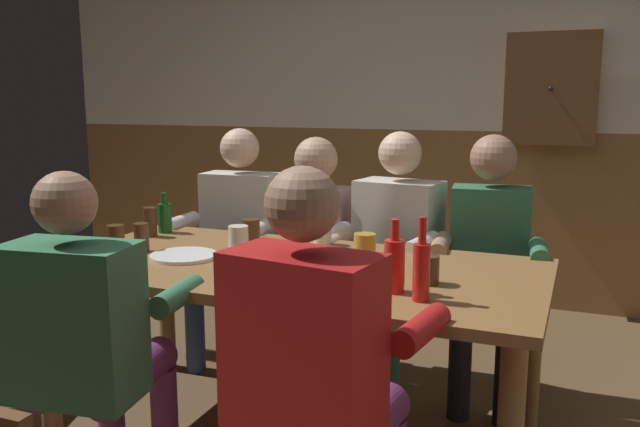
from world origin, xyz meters
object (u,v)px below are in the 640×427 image
(person_0, at_px, (236,233))
(bottle_0, at_px, (421,269))
(pint_glass_3, at_px, (142,237))
(wall_dart_cabinet, at_px, (551,89))
(dining_table, at_px, (292,286))
(pint_glass_6, at_px, (239,246))
(pint_glass_0, at_px, (428,270))
(plate_0, at_px, (184,256))
(person_5, at_px, (315,362))
(person_2, at_px, (393,246))
(plate_1, at_px, (319,291))
(pint_glass_2, at_px, (116,242))
(bottle_1, at_px, (394,264))
(pint_glass_7, at_px, (251,235))
(bottle_2, at_px, (165,217))
(person_4, at_px, (88,331))
(pint_glass_1, at_px, (302,238))
(person_1, at_px, (310,242))
(pint_glass_5, at_px, (322,231))
(pint_glass_4, at_px, (365,253))
(table_candle, at_px, (329,263))
(person_3, at_px, (489,257))

(person_0, relative_size, bottle_0, 4.47)
(pint_glass_3, xyz_separation_m, wall_dart_cabinet, (1.51, 2.18, 0.65))
(dining_table, bearing_deg, pint_glass_6, -152.24)
(pint_glass_0, bearing_deg, bottle_0, -83.51)
(plate_0, bearing_deg, person_5, -36.75)
(person_2, distance_m, bottle_0, 1.09)
(plate_1, distance_m, pint_glass_2, 0.96)
(bottle_0, bearing_deg, person_5, -113.04)
(bottle_1, relative_size, pint_glass_7, 1.84)
(bottle_2, xyz_separation_m, wall_dart_cabinet, (1.66, 1.80, 0.63))
(pint_glass_6, bearing_deg, person_4, -109.67)
(pint_glass_6, bearing_deg, plate_1, -27.95)
(bottle_0, xyz_separation_m, pint_glass_1, (-0.64, 0.48, -0.05))
(person_1, bearing_deg, wall_dart_cabinet, -126.74)
(plate_0, bearing_deg, bottle_2, 133.13)
(pint_glass_5, xyz_separation_m, pint_glass_6, (-0.17, -0.46, 0.02))
(bottle_1, bearing_deg, wall_dart_cabinet, 81.69)
(pint_glass_7, bearing_deg, pint_glass_5, 41.88)
(person_0, relative_size, person_1, 1.03)
(person_4, bearing_deg, pint_glass_5, 61.80)
(person_1, xyz_separation_m, bottle_0, (0.81, -0.99, 0.19))
(plate_0, height_order, wall_dart_cabinet, wall_dart_cabinet)
(pint_glass_2, bearing_deg, person_0, 87.64)
(person_2, bearing_deg, pint_glass_2, 54.68)
(dining_table, relative_size, person_1, 1.63)
(pint_glass_5, xyz_separation_m, wall_dart_cabinet, (0.84, 1.76, 0.65))
(bottle_0, bearing_deg, bottle_2, 157.07)
(person_0, xyz_separation_m, pint_glass_0, (1.23, -0.79, 0.12))
(pint_glass_4, bearing_deg, plate_0, -175.76)
(pint_glass_3, distance_m, wall_dart_cabinet, 2.73)
(person_2, xyz_separation_m, pint_glass_5, (-0.23, -0.36, 0.12))
(person_0, xyz_separation_m, bottle_2, (-0.18, -0.39, 0.15))
(dining_table, bearing_deg, bottle_0, -25.17)
(person_1, bearing_deg, person_4, 82.40)
(person_1, xyz_separation_m, person_5, (0.63, -1.43, 0.01))
(person_1, height_order, bottle_0, person_1)
(person_0, xyz_separation_m, person_1, (0.44, -0.00, -0.01))
(person_0, height_order, table_candle, person_0)
(plate_0, height_order, bottle_0, bottle_0)
(person_3, xyz_separation_m, bottle_2, (-1.51, -0.38, 0.15))
(person_5, relative_size, pint_glass_6, 7.80)
(bottle_2, xyz_separation_m, pint_glass_7, (0.57, -0.18, -0.01))
(pint_glass_3, bearing_deg, person_3, 29.33)
(wall_dart_cabinet, bearing_deg, pint_glass_4, -103.48)
(bottle_1, bearing_deg, pint_glass_2, 179.17)
(bottle_2, bearing_deg, pint_glass_3, -68.42)
(person_2, height_order, wall_dart_cabinet, wall_dart_cabinet)
(person_1, distance_m, person_3, 0.90)
(table_candle, xyz_separation_m, wall_dart_cabinet, (0.63, 2.21, 0.67))
(pint_glass_0, relative_size, pint_glass_5, 0.85)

